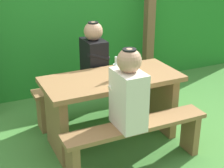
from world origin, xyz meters
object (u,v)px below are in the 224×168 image
object	(u,v)px
drinking_glass	(130,67)
picnic_table	(112,98)
bench_near	(136,136)
person_white_shirt	(128,92)
bench_far	(93,93)
bottle_left	(116,71)
person_black_coat	(94,56)

from	to	relation	value
drinking_glass	picnic_table	bearing A→B (deg)	-162.20
bench_near	person_white_shirt	bearing A→B (deg)	177.90
bench_far	bottle_left	distance (m)	0.77
drinking_glass	person_white_shirt	bearing A→B (deg)	-119.44
person_white_shirt	bottle_left	size ratio (longest dim) A/B	3.09
picnic_table	person_white_shirt	world-z (taller)	person_white_shirt
picnic_table	person_black_coat	xyz separation A→B (m)	(0.02, 0.52, 0.29)
bench_far	person_black_coat	size ratio (longest dim) A/B	1.95
bench_near	drinking_glass	xyz separation A→B (m)	(0.25, 0.61, 0.44)
person_white_shirt	person_black_coat	world-z (taller)	same
person_black_coat	bottle_left	distance (m)	0.60
bottle_left	picnic_table	bearing A→B (deg)	96.79
drinking_glass	bottle_left	bearing A→B (deg)	-147.39
bench_near	picnic_table	bearing A→B (deg)	90.00
bench_far	person_white_shirt	world-z (taller)	person_white_shirt
picnic_table	person_white_shirt	bearing A→B (deg)	-99.78
picnic_table	bench_near	xyz separation A→B (m)	(0.00, -0.53, -0.17)
person_black_coat	bottle_left	bearing A→B (deg)	-91.12
person_white_shirt	bottle_left	world-z (taller)	person_white_shirt
picnic_table	bottle_left	xyz separation A→B (m)	(0.01, -0.07, 0.32)
bench_far	person_white_shirt	xyz separation A→B (m)	(-0.09, -1.05, 0.46)
person_white_shirt	drinking_glass	size ratio (longest dim) A/B	8.78
person_white_shirt	picnic_table	bearing A→B (deg)	80.22
person_white_shirt	drinking_glass	distance (m)	0.69
person_white_shirt	person_black_coat	size ratio (longest dim) A/B	1.00
picnic_table	drinking_glass	distance (m)	0.38
person_white_shirt	bench_near	bearing A→B (deg)	-2.10
person_black_coat	bench_near	bearing A→B (deg)	-91.12
bench_near	bench_far	xyz separation A→B (m)	(0.00, 1.05, 0.00)
person_white_shirt	person_black_coat	distance (m)	1.05
bench_near	bottle_left	distance (m)	0.67
bottle_left	drinking_glass	bearing A→B (deg)	32.61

